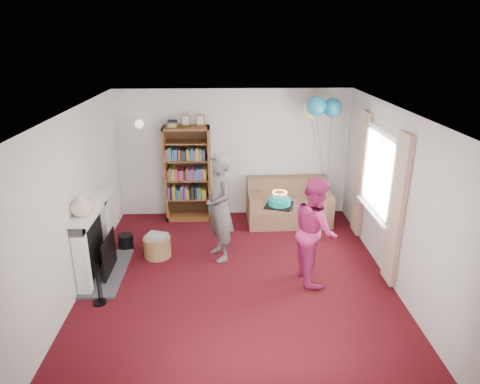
{
  "coord_description": "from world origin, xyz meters",
  "views": [
    {
      "loc": [
        -0.17,
        -5.58,
        3.46
      ],
      "look_at": [
        0.06,
        0.6,
        1.16
      ],
      "focal_mm": 32.0,
      "sensor_mm": 36.0,
      "label": 1
    }
  ],
  "objects_px": {
    "sofa": "(288,206)",
    "birthday_cake": "(279,202)",
    "person_magenta": "(315,230)",
    "person_striped": "(219,207)",
    "bookcase": "(188,174)"
  },
  "relations": [
    {
      "from": "bookcase",
      "to": "person_striped",
      "type": "bearing_deg",
      "value": -69.25
    },
    {
      "from": "sofa",
      "to": "birthday_cake",
      "type": "distance_m",
      "value": 2.01
    },
    {
      "from": "sofa",
      "to": "birthday_cake",
      "type": "xyz_separation_m",
      "value": [
        -0.42,
        -1.8,
        0.8
      ]
    },
    {
      "from": "bookcase",
      "to": "sofa",
      "type": "relative_size",
      "value": 1.3
    },
    {
      "from": "bookcase",
      "to": "sofa",
      "type": "xyz_separation_m",
      "value": [
        1.93,
        -0.24,
        -0.59
      ]
    },
    {
      "from": "person_magenta",
      "to": "person_striped",
      "type": "bearing_deg",
      "value": 58.86
    },
    {
      "from": "bookcase",
      "to": "birthday_cake",
      "type": "height_order",
      "value": "bookcase"
    },
    {
      "from": "sofa",
      "to": "person_striped",
      "type": "height_order",
      "value": "person_striped"
    },
    {
      "from": "bookcase",
      "to": "sofa",
      "type": "bearing_deg",
      "value": -6.94
    },
    {
      "from": "bookcase",
      "to": "person_striped",
      "type": "distance_m",
      "value": 1.75
    },
    {
      "from": "sofa",
      "to": "person_magenta",
      "type": "bearing_deg",
      "value": -89.52
    },
    {
      "from": "bookcase",
      "to": "birthday_cake",
      "type": "distance_m",
      "value": 2.54
    },
    {
      "from": "sofa",
      "to": "bookcase",
      "type": "bearing_deg",
      "value": 171.59
    },
    {
      "from": "person_striped",
      "to": "birthday_cake",
      "type": "relative_size",
      "value": 4.52
    },
    {
      "from": "sofa",
      "to": "person_magenta",
      "type": "relative_size",
      "value": 0.99
    }
  ]
}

